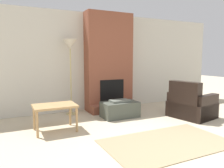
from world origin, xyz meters
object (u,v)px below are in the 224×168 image
at_px(floor_lamp_left, 70,49).
at_px(armchair, 190,106).
at_px(ottoman, 120,109).
at_px(side_table, 55,108).

bearing_deg(floor_lamp_left, armchair, -32.22).
distance_m(ottoman, side_table, 1.65).
distance_m(ottoman, floor_lamp_left, 1.90).
height_order(armchair, floor_lamp_left, floor_lamp_left).
height_order(ottoman, armchair, armchair).
bearing_deg(ottoman, floor_lamp_left, 141.04).
relative_size(armchair, floor_lamp_left, 0.57).
bearing_deg(ottoman, armchair, -27.19).
xyz_separation_m(side_table, floor_lamp_left, (0.63, 1.12, 1.18)).
distance_m(armchair, side_table, 3.11).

